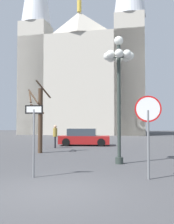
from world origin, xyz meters
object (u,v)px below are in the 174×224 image
object	(u,v)px
pedestrian_walking	(55,134)
cathedral	(85,67)
street_lamp	(119,69)
bare_tree	(40,117)
stop_sign	(148,120)
one_way_arrow_sign	(34,131)
parked_car_near_red	(84,138)

from	to	relation	value
pedestrian_walking	cathedral	bearing A→B (deg)	90.87
cathedral	street_lamp	xyz separation A→B (m)	(4.94, -32.40, -7.13)
bare_tree	cathedral	bearing A→B (deg)	90.23
bare_tree	pedestrian_walking	distance (m)	3.53
street_lamp	bare_tree	size ratio (longest dim) A/B	1.32
stop_sign	bare_tree	world-z (taller)	bare_tree
one_way_arrow_sign	stop_sign	bearing A→B (deg)	0.77
stop_sign	bare_tree	distance (m)	9.16
street_lamp	pedestrian_walking	xyz separation A→B (m)	(-4.56, 7.23, -3.30)
stop_sign	parked_car_near_red	xyz separation A→B (m)	(-3.54, 12.90, -1.32)
one_way_arrow_sign	cathedral	bearing A→B (deg)	93.10
stop_sign	bare_tree	size ratio (longest dim) A/B	0.62
street_lamp	pedestrian_walking	bearing A→B (deg)	122.24
street_lamp	parked_car_near_red	bearing A→B (deg)	105.46
one_way_arrow_sign	parked_car_near_red	world-z (taller)	one_way_arrow_sign
cathedral	one_way_arrow_sign	world-z (taller)	cathedral
parked_car_near_red	pedestrian_walking	world-z (taller)	pedestrian_walking
cathedral	one_way_arrow_sign	bearing A→B (deg)	-86.90
bare_tree	parked_car_near_red	bearing A→B (deg)	69.34
cathedral	parked_car_near_red	size ratio (longest dim) A/B	9.08
bare_tree	one_way_arrow_sign	bearing A→B (deg)	-75.87
one_way_arrow_sign	parked_car_near_red	bearing A→B (deg)	88.50
street_lamp	bare_tree	distance (m)	6.56
stop_sign	one_way_arrow_sign	xyz separation A→B (m)	(-3.88, -0.05, -0.39)
parked_car_near_red	pedestrian_walking	xyz separation A→B (m)	(-1.89, -2.41, 0.38)
stop_sign	street_lamp	xyz separation A→B (m)	(-0.87, 3.26, 2.37)
street_lamp	bare_tree	xyz separation A→B (m)	(-4.82, 3.91, -2.12)
one_way_arrow_sign	bare_tree	world-z (taller)	bare_tree
cathedral	parked_car_near_red	distance (m)	25.31
one_way_arrow_sign	pedestrian_walking	size ratio (longest dim) A/B	1.45
cathedral	one_way_arrow_sign	size ratio (longest dim) A/B	15.32
pedestrian_walking	stop_sign	bearing A→B (deg)	-62.63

